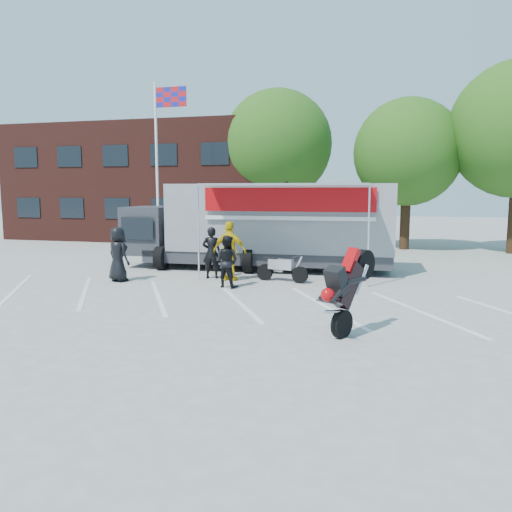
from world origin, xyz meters
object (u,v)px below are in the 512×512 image
at_px(spectator_leather_b, 212,253).
at_px(tree_left, 277,145).
at_px(spectator_leather_c, 227,261).
at_px(transporter_truck, 267,269).
at_px(parked_motorcycle, 282,282).
at_px(flagpole, 161,147).
at_px(stunt_bike_rider, 358,331).
at_px(spectator_hivis, 230,251).
at_px(spectator_leather_a, 118,254).
at_px(tree_mid, 408,152).

bearing_deg(spectator_leather_b, tree_left, -95.62).
distance_m(tree_left, spectator_leather_c, 14.07).
height_order(transporter_truck, parked_motorcycle, transporter_truck).
relative_size(flagpole, spectator_leather_b, 4.48).
bearing_deg(stunt_bike_rider, parked_motorcycle, 146.80).
relative_size(parked_motorcycle, spectator_hivis, 0.92).
xyz_separation_m(transporter_truck, spectator_leather_c, (-0.38, -3.81, 0.82)).
xyz_separation_m(tree_left, spectator_leather_c, (1.29, -13.18, -4.75)).
bearing_deg(flagpole, tree_left, 54.72).
distance_m(tree_left, spectator_leather_a, 14.14).
bearing_deg(stunt_bike_rider, spectator_hivis, 160.84).
relative_size(tree_left, transporter_truck, 0.84).
distance_m(spectator_leather_b, spectator_hivis, 0.82).
distance_m(spectator_leather_a, spectator_hivis, 3.74).
bearing_deg(tree_mid, parked_motorcycle, -111.40).
distance_m(transporter_truck, stunt_bike_rider, 8.75).
height_order(transporter_truck, spectator_leather_a, spectator_leather_a).
distance_m(flagpole, tree_left, 7.37).
distance_m(spectator_leather_a, spectator_leather_c, 3.85).
bearing_deg(transporter_truck, spectator_leather_c, -97.65).
xyz_separation_m(tree_mid, spectator_leather_a, (-9.56, -12.10, -4.03)).
xyz_separation_m(tree_left, stunt_bike_rider, (5.59, -17.19, -5.57)).
relative_size(transporter_truck, spectator_leather_a, 5.63).
bearing_deg(spectator_leather_a, parked_motorcycle, -141.26).
distance_m(flagpole, spectator_leather_b, 8.41).
xyz_separation_m(spectator_leather_c, spectator_hivis, (-0.26, 1.13, 0.19)).
xyz_separation_m(flagpole, tree_left, (4.24, 6.00, 0.51)).
distance_m(transporter_truck, spectator_leather_b, 2.90).
bearing_deg(parked_motorcycle, stunt_bike_rider, -140.88).
xyz_separation_m(spectator_leather_b, spectator_hivis, (0.76, -0.30, 0.11)).
relative_size(flagpole, spectator_hivis, 3.97).
distance_m(stunt_bike_rider, spectator_leather_a, 9.16).
distance_m(tree_left, stunt_bike_rider, 18.92).
bearing_deg(flagpole, spectator_hivis, -48.93).
bearing_deg(parked_motorcycle, spectator_leather_a, 115.39).
relative_size(parked_motorcycle, spectator_leather_c, 1.13).
relative_size(spectator_leather_b, spectator_hivis, 0.89).
bearing_deg(spectator_leather_c, spectator_leather_b, -43.94).
height_order(parked_motorcycle, spectator_leather_c, spectator_leather_c).
xyz_separation_m(flagpole, tree_mid, (11.24, 5.00, -0.11)).
relative_size(transporter_truck, parked_motorcycle, 5.52).
distance_m(tree_left, tree_mid, 7.10).
height_order(tree_mid, parked_motorcycle, tree_mid).
height_order(tree_left, spectator_leather_a, tree_left).
height_order(flagpole, transporter_truck, flagpole).
bearing_deg(tree_mid, tree_left, 171.87).
height_order(flagpole, tree_left, tree_left).
xyz_separation_m(flagpole, spectator_hivis, (5.27, -6.05, -4.05)).
bearing_deg(tree_mid, spectator_leather_b, -122.05).
bearing_deg(parked_motorcycle, flagpole, 62.05).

